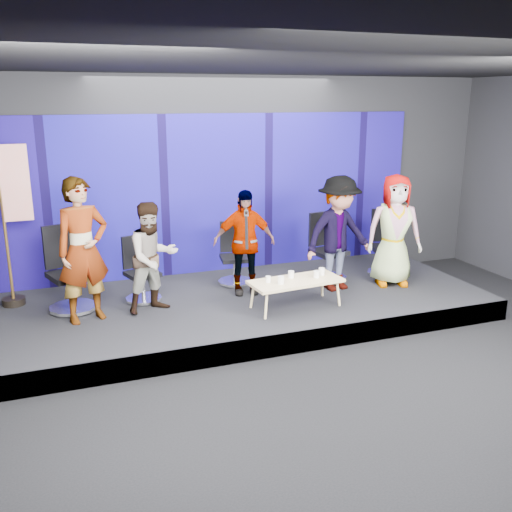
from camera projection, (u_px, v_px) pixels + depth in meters
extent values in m
plane|color=black|center=(322.00, 393.00, 6.30)|extent=(10.00, 10.00, 0.00)
cube|color=black|center=(217.00, 185.00, 9.44)|extent=(10.00, 0.02, 3.50)
cube|color=black|center=(333.00, 59.00, 5.36)|extent=(10.00, 8.00, 0.02)
cube|color=black|center=(247.00, 305.00, 8.52)|extent=(7.00, 3.00, 0.30)
cube|color=#14085D|center=(218.00, 194.00, 9.44)|extent=(7.00, 0.08, 2.60)
cylinder|color=silver|center=(74.00, 308.00, 7.89)|extent=(0.84, 0.84, 0.07)
cylinder|color=silver|center=(72.00, 291.00, 7.82)|extent=(0.08, 0.08, 0.44)
cube|color=black|center=(71.00, 275.00, 7.76)|extent=(0.67, 0.67, 0.08)
cube|color=black|center=(61.00, 246.00, 7.86)|extent=(0.48, 0.21, 0.61)
imported|color=black|center=(83.00, 250.00, 7.32)|extent=(0.80, 0.65, 1.90)
cylinder|color=silver|center=(144.00, 299.00, 8.26)|extent=(0.66, 0.66, 0.05)
cylinder|color=silver|center=(143.00, 286.00, 8.21)|extent=(0.06, 0.06, 0.35)
cube|color=black|center=(142.00, 274.00, 8.16)|extent=(0.53, 0.53, 0.06)
cube|color=black|center=(135.00, 251.00, 8.25)|extent=(0.38, 0.15, 0.48)
imported|color=black|center=(153.00, 258.00, 7.70)|extent=(0.87, 0.77, 1.52)
cylinder|color=silver|center=(235.00, 282.00, 9.02)|extent=(0.62, 0.62, 0.05)
cylinder|color=silver|center=(235.00, 269.00, 8.97)|extent=(0.06, 0.06, 0.36)
cube|color=black|center=(235.00, 258.00, 8.92)|extent=(0.50, 0.50, 0.06)
cube|color=black|center=(232.00, 236.00, 9.04)|extent=(0.40, 0.11, 0.50)
imported|color=black|center=(244.00, 242.00, 8.41)|extent=(0.97, 0.52, 1.57)
cylinder|color=silver|center=(328.00, 278.00, 9.21)|extent=(0.69, 0.69, 0.06)
cylinder|color=silver|center=(329.00, 264.00, 9.15)|extent=(0.07, 0.07, 0.40)
cube|color=black|center=(329.00, 252.00, 9.09)|extent=(0.55, 0.55, 0.07)
cube|color=black|center=(321.00, 229.00, 9.21)|extent=(0.45, 0.12, 0.56)
imported|color=black|center=(338.00, 234.00, 8.56)|extent=(1.21, 0.81, 1.74)
cylinder|color=silver|center=(385.00, 273.00, 9.46)|extent=(0.76, 0.76, 0.06)
cylinder|color=silver|center=(386.00, 260.00, 9.39)|extent=(0.07, 0.07, 0.40)
cube|color=black|center=(387.00, 248.00, 9.34)|extent=(0.60, 0.60, 0.07)
cube|color=black|center=(384.00, 225.00, 9.48)|extent=(0.44, 0.18, 0.55)
imported|color=black|center=(394.00, 230.00, 8.80)|extent=(0.97, 0.78, 1.73)
cube|color=tan|center=(296.00, 281.00, 7.93)|extent=(1.34, 0.66, 0.04)
cylinder|color=tan|center=(266.00, 306.00, 7.56)|extent=(0.04, 0.04, 0.36)
cylinder|color=tan|center=(252.00, 296.00, 7.93)|extent=(0.04, 0.04, 0.36)
cylinder|color=tan|center=(338.00, 294.00, 8.03)|extent=(0.04, 0.04, 0.36)
cylinder|color=tan|center=(322.00, 285.00, 8.40)|extent=(0.04, 0.04, 0.36)
cylinder|color=white|center=(268.00, 279.00, 7.81)|extent=(0.07, 0.07, 0.08)
cylinder|color=white|center=(281.00, 280.00, 7.74)|extent=(0.09, 0.09, 0.10)
cylinder|color=white|center=(291.00, 274.00, 8.00)|extent=(0.08, 0.08, 0.10)
cylinder|color=white|center=(316.00, 274.00, 8.01)|extent=(0.08, 0.08, 0.10)
cylinder|color=white|center=(322.00, 271.00, 8.14)|extent=(0.08, 0.08, 0.10)
cylinder|color=black|center=(14.00, 301.00, 8.11)|extent=(0.32, 0.32, 0.10)
cylinder|color=gold|center=(4.00, 223.00, 7.80)|extent=(0.04, 0.04, 2.17)
cube|color=#AB1813|center=(15.00, 183.00, 7.71)|extent=(0.38, 0.07, 1.04)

